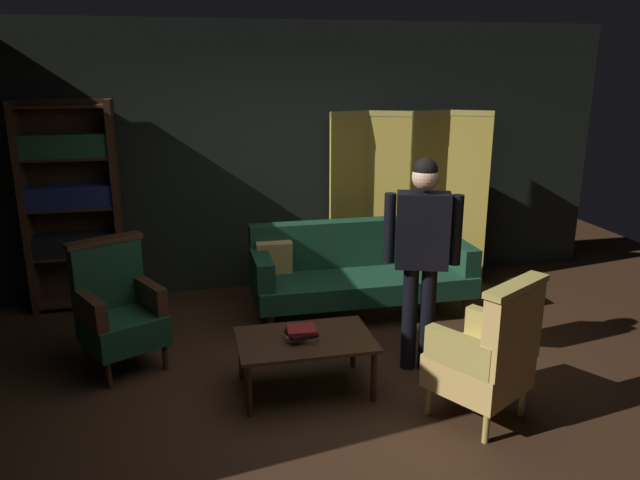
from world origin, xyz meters
TOP-DOWN VIEW (x-y plane):
  - ground_plane at (0.00, 0.00)m, footprint 10.00×10.00m
  - back_wall at (0.00, 2.45)m, footprint 7.20×0.10m
  - folding_screen at (1.28, 2.14)m, footprint 1.73×0.37m
  - bookshelf at (-2.15, 2.19)m, footprint 0.90×0.32m
  - velvet_couch at (0.55, 1.45)m, footprint 2.12×0.78m
  - coffee_table at (-0.28, 0.07)m, footprint 1.00×0.64m
  - armchair_gilt_accent at (0.84, -0.59)m, footprint 0.79×0.79m
  - armchair_wing_left at (-1.65, 0.78)m, footprint 0.78×0.78m
  - standing_figure at (0.67, 0.21)m, footprint 0.56×0.33m
  - book_tan_leather at (-0.31, 0.05)m, footprint 0.25×0.20m
  - book_black_cloth at (-0.31, 0.05)m, footprint 0.23×0.21m
  - book_red_leather at (-0.31, 0.05)m, footprint 0.22×0.19m

SIDE VIEW (x-z plane):
  - ground_plane at x=0.00m, z-range 0.00..0.00m
  - coffee_table at x=-0.28m, z-range 0.16..0.58m
  - book_tan_leather at x=-0.31m, z-range 0.42..0.46m
  - velvet_couch at x=0.55m, z-range 0.01..0.89m
  - book_black_cloth at x=-0.31m, z-range 0.46..0.49m
  - armchair_gilt_accent at x=0.84m, z-range -0.03..1.01m
  - armchair_wing_left at x=-1.65m, z-range -0.03..1.01m
  - book_red_leather at x=-0.31m, z-range 0.49..0.51m
  - folding_screen at x=1.28m, z-range 0.04..1.94m
  - standing_figure at x=0.67m, z-range 0.17..1.88m
  - bookshelf at x=-2.15m, z-range 0.05..2.10m
  - back_wall at x=0.00m, z-range 0.00..2.80m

